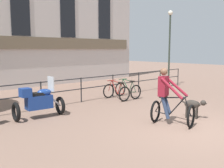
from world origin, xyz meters
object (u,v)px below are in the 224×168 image
(parked_motorcycle, at_px, (39,101))
(parked_bicycle_mid_left, at_px, (128,90))
(parked_bicycle_near_lamp, at_px, (116,92))
(street_lamp, at_px, (169,44))
(cyclist_with_bike, at_px, (169,99))
(dog, at_px, (194,105))

(parked_motorcycle, relative_size, parked_bicycle_mid_left, 1.46)
(parked_motorcycle, height_order, parked_bicycle_near_lamp, parked_motorcycle)
(parked_bicycle_near_lamp, bearing_deg, street_lamp, -168.49)
(parked_bicycle_mid_left, bearing_deg, parked_motorcycle, 9.16)
(cyclist_with_bike, bearing_deg, parked_bicycle_mid_left, 45.12)
(cyclist_with_bike, bearing_deg, dog, -22.28)
(parked_bicycle_near_lamp, height_order, street_lamp, street_lamp)
(parked_motorcycle, distance_m, parked_bicycle_mid_left, 4.80)
(street_lamp, bearing_deg, parked_motorcycle, -172.34)
(cyclist_with_bike, relative_size, parked_bicycle_near_lamp, 1.49)
(cyclist_with_bike, bearing_deg, parked_bicycle_near_lamp, 54.13)
(parked_motorcycle, bearing_deg, street_lamp, -76.57)
(parked_bicycle_mid_left, bearing_deg, dog, 78.15)
(parked_bicycle_mid_left, xyz_separation_m, street_lamp, (4.49, 0.81, 2.16))
(dog, distance_m, street_lamp, 7.66)
(parked_bicycle_near_lamp, xyz_separation_m, street_lamp, (5.24, 0.81, 2.16))
(parked_motorcycle, height_order, street_lamp, street_lamp)
(parked_motorcycle, distance_m, parked_bicycle_near_lamp, 4.05)
(cyclist_with_bike, relative_size, parked_motorcycle, 1.01)
(parked_motorcycle, height_order, parked_bicycle_mid_left, parked_motorcycle)
(parked_motorcycle, bearing_deg, cyclist_with_bike, -137.95)
(parked_bicycle_near_lamp, bearing_deg, cyclist_with_bike, 70.45)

